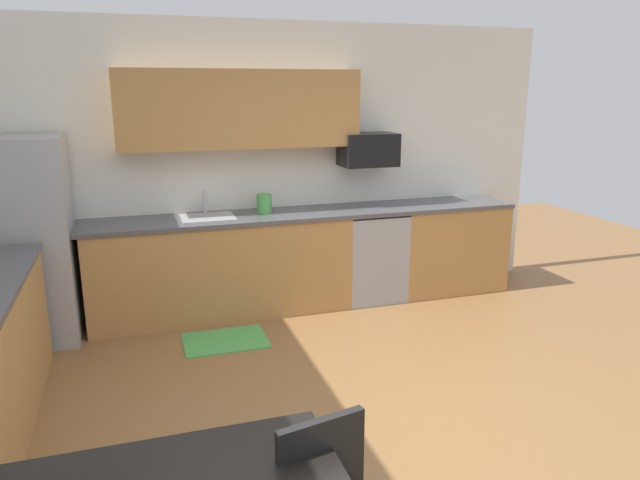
{
  "coord_description": "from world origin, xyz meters",
  "views": [
    {
      "loc": [
        -1.29,
        -2.99,
        2.09
      ],
      "look_at": [
        0.0,
        1.0,
        1.0
      ],
      "focal_mm": 32.99,
      "sensor_mm": 36.0,
      "label": 1
    }
  ],
  "objects_px": {
    "refrigerator": "(24,242)",
    "kettle": "(264,205)",
    "microwave": "(368,150)",
    "oven_range": "(370,254)"
  },
  "relations": [
    {
      "from": "oven_range",
      "to": "refrigerator",
      "type": "bearing_deg",
      "value": -178.54
    },
    {
      "from": "refrigerator",
      "to": "kettle",
      "type": "height_order",
      "value": "refrigerator"
    },
    {
      "from": "microwave",
      "to": "kettle",
      "type": "bearing_deg",
      "value": -177.32
    },
    {
      "from": "microwave",
      "to": "kettle",
      "type": "height_order",
      "value": "microwave"
    },
    {
      "from": "kettle",
      "to": "refrigerator",
      "type": "bearing_deg",
      "value": -176.39
    },
    {
      "from": "oven_range",
      "to": "kettle",
      "type": "xyz_separation_m",
      "value": [
        -1.07,
        0.05,
        0.56
      ]
    },
    {
      "from": "refrigerator",
      "to": "kettle",
      "type": "relative_size",
      "value": 8.58
    },
    {
      "from": "refrigerator",
      "to": "microwave",
      "type": "height_order",
      "value": "refrigerator"
    },
    {
      "from": "oven_range",
      "to": "microwave",
      "type": "xyz_separation_m",
      "value": [
        -0.0,
        0.1,
        1.04
      ]
    },
    {
      "from": "refrigerator",
      "to": "kettle",
      "type": "xyz_separation_m",
      "value": [
        2.06,
        0.13,
        0.16
      ]
    }
  ]
}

